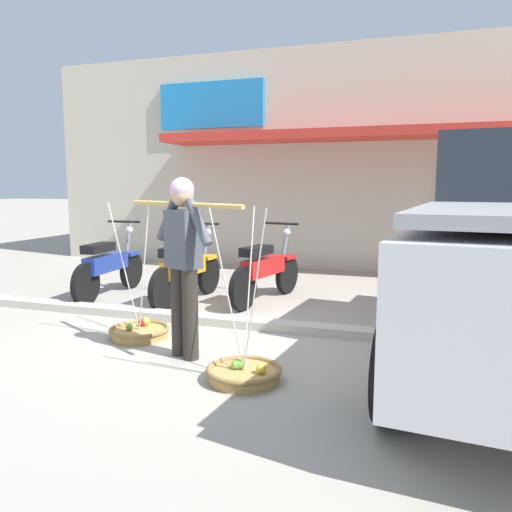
% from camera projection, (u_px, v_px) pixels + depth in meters
% --- Properties ---
extents(ground_plane, '(90.00, 90.00, 0.00)m').
position_uv_depth(ground_plane, '(198.00, 343.00, 5.28)').
color(ground_plane, '#9E998C').
extents(sidewalk_curb, '(20.00, 0.24, 0.10)m').
position_uv_depth(sidewalk_curb, '(224.00, 321.00, 5.93)').
color(sidewalk_curb, '#BAB4A5').
rests_on(sidewalk_curb, ground).
extents(fruit_vendor, '(1.49, 0.82, 1.70)m').
position_uv_depth(fruit_vendor, '(183.00, 255.00, 4.71)').
color(fruit_vendor, '#2D2823').
rests_on(fruit_vendor, ground).
extents(fruit_basket_left_side, '(0.64, 0.64, 1.45)m').
position_uv_depth(fruit_basket_left_side, '(140.00, 331.00, 5.44)').
color(fruit_basket_left_side, '#B2894C').
rests_on(fruit_basket_left_side, ground).
extents(fruit_basket_right_side, '(0.64, 0.64, 1.45)m').
position_uv_depth(fruit_basket_right_side, '(244.00, 372.00, 4.24)').
color(fruit_basket_right_side, '#B2894C').
rests_on(fruit_basket_right_side, ground).
extents(motorcycle_nearest_shop, '(0.54, 1.82, 1.09)m').
position_uv_depth(motorcycle_nearest_shop, '(109.00, 266.00, 7.40)').
color(motorcycle_nearest_shop, black).
rests_on(motorcycle_nearest_shop, ground).
extents(motorcycle_second_in_row, '(0.54, 1.82, 1.09)m').
position_uv_depth(motorcycle_second_in_row, '(186.00, 270.00, 7.02)').
color(motorcycle_second_in_row, black).
rests_on(motorcycle_second_in_row, ground).
extents(motorcycle_third_in_row, '(0.59, 1.80, 1.09)m').
position_uv_depth(motorcycle_third_in_row, '(265.00, 270.00, 7.06)').
color(motorcycle_third_in_row, black).
rests_on(motorcycle_third_in_row, ground).
extents(storefront_building, '(13.00, 6.00, 4.20)m').
position_uv_depth(storefront_building, '(372.00, 164.00, 11.68)').
color(storefront_building, beige).
rests_on(storefront_building, ground).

